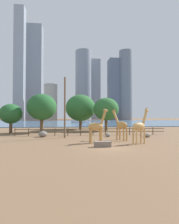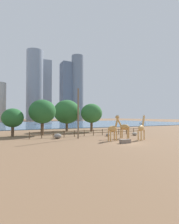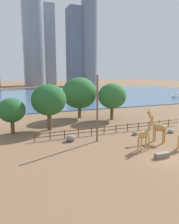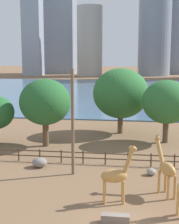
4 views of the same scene
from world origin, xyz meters
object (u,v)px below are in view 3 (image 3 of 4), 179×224
at_px(boulder_near_fence, 71,138).
at_px(boulder_by_pole, 135,133).
at_px(tree_right_tall, 12,110).
at_px(tree_center_broad, 79,93).
at_px(utility_pole, 97,109).
at_px(giraffe_young, 145,134).
at_px(tree_left_small, 112,96).
at_px(boulder_small, 171,131).
at_px(feeding_trough, 162,155).
at_px(boat_ferry, 176,96).
at_px(tree_left_large, 49,100).
at_px(boat_sailboat, 48,94).
at_px(giraffe_tall, 158,127).

relative_size(boulder_near_fence, boulder_by_pole, 1.68).
bearing_deg(tree_right_tall, tree_center_broad, 28.64).
bearing_deg(utility_pole, tree_center_broad, 78.67).
relative_size(giraffe_young, boulder_near_fence, 3.14).
relative_size(giraffe_young, tree_center_broad, 0.50).
relative_size(giraffe_young, tree_left_small, 0.58).
distance_m(boulder_small, feeding_trough, 11.81).
xyz_separation_m(feeding_trough, tree_center_broad, (-0.96, 25.20, 5.10)).
relative_size(boulder_small, tree_left_small, 0.16).
xyz_separation_m(feeding_trough, tree_left_small, (4.69, 20.95, 4.64)).
distance_m(boulder_by_pole, feeding_trough, 9.54).
xyz_separation_m(giraffe_young, boulder_near_fence, (-7.62, 6.87, -1.57)).
bearing_deg(boat_ferry, giraffe_young, 18.93).
xyz_separation_m(giraffe_young, boulder_small, (8.83, 4.96, -1.70)).
bearing_deg(tree_left_small, boulder_near_fence, -138.59).
relative_size(feeding_trough, tree_center_broad, 0.21).
relative_size(giraffe_young, boat_ferry, 0.97).
distance_m(boulder_near_fence, boulder_small, 16.56).
relative_size(boulder_by_pole, boat_ferry, 0.18).
xyz_separation_m(tree_left_large, tree_left_small, (13.88, 3.51, -0.21)).
distance_m(giraffe_young, tree_right_tall, 20.84).
distance_m(feeding_trough, tree_right_tall, 23.37).
relative_size(tree_center_broad, tree_left_small, 1.15).
relative_size(boulder_near_fence, feeding_trough, 0.78).
relative_size(boulder_near_fence, tree_left_large, 0.18).
bearing_deg(feeding_trough, giraffe_young, 93.20).
bearing_deg(tree_right_tall, tree_left_large, 0.03).
bearing_deg(tree_left_small, boat_sailboat, 94.92).
distance_m(giraffe_tall, boulder_by_pole, 4.66).
bearing_deg(boat_ferry, giraffe_tall, 19.95).
relative_size(tree_right_tall, tree_left_small, 0.76).
bearing_deg(giraffe_young, giraffe_tall, 18.72).
bearing_deg(boulder_by_pole, boulder_near_fence, 175.79).
bearing_deg(tree_right_tall, boulder_by_pole, -24.93).
bearing_deg(boat_sailboat, boulder_small, -76.12).
bearing_deg(giraffe_young, boat_ferry, 34.15).
distance_m(giraffe_tall, tree_center_broad, 20.96).
bearing_deg(tree_right_tall, boulder_near_fence, -45.44).
bearing_deg(boulder_by_pole, tree_left_small, 79.88).
distance_m(utility_pole, boat_sailboat, 58.93).
distance_m(utility_pole, tree_left_small, 15.35).
bearing_deg(boulder_by_pole, boat_sailboat, 91.85).
bearing_deg(boat_sailboat, giraffe_young, -84.57).
bearing_deg(tree_center_broad, tree_left_large, -136.71).
height_order(giraffe_young, boat_ferry, giraffe_young).
bearing_deg(utility_pole, boat_sailboat, 85.11).
height_order(boulder_near_fence, boulder_small, boulder_near_fence).
height_order(tree_center_broad, boat_sailboat, tree_center_broad).
distance_m(tree_center_broad, boat_sailboat, 42.16).
relative_size(tree_right_tall, boat_ferry, 1.27).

